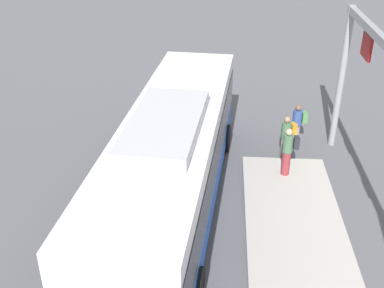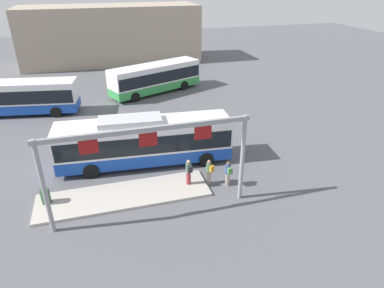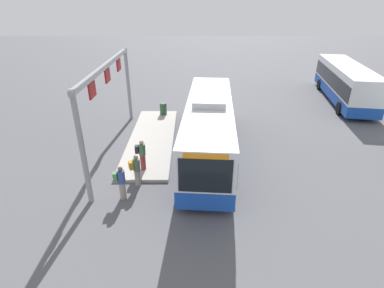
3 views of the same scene
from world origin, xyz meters
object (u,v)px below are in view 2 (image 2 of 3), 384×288
at_px(bus_background_left, 14,96).
at_px(person_waiting_near, 189,172).
at_px(bus_main, 145,140).
at_px(person_boarding, 228,173).
at_px(bus_background_right, 156,77).
at_px(trash_bin, 45,196).
at_px(person_waiting_mid, 209,171).

xyz_separation_m(bus_background_left, person_waiting_near, (12.12, -16.01, -0.73)).
relative_size(bus_main, person_boarding, 7.03).
relative_size(bus_main, bus_background_right, 1.12).
relative_size(bus_main, trash_bin, 13.04).
distance_m(bus_main, person_waiting_near, 4.18).
height_order(person_boarding, trash_bin, person_boarding).
height_order(bus_background_left, person_waiting_mid, bus_background_left).
bearing_deg(person_waiting_mid, bus_main, 18.55).
relative_size(bus_main, bus_background_left, 1.02).
bearing_deg(person_boarding, bus_background_right, -4.39).
xyz_separation_m(person_boarding, person_waiting_near, (-2.33, 0.60, 0.16)).
height_order(bus_background_right, trash_bin, bus_background_right).
xyz_separation_m(bus_background_right, person_boarding, (0.78, -19.37, -0.89)).
xyz_separation_m(bus_background_right, person_waiting_near, (-1.55, -18.77, -0.73)).
relative_size(person_waiting_near, trash_bin, 1.86).
bearing_deg(bus_background_right, person_waiting_near, 62.48).
distance_m(bus_background_right, person_waiting_near, 18.85).
bearing_deg(person_waiting_near, person_waiting_mid, -99.16).
distance_m(person_waiting_mid, trash_bin, 9.56).
bearing_deg(bus_background_right, bus_background_left, -11.35).
height_order(bus_background_left, person_waiting_near, bus_background_left).
relative_size(person_waiting_near, person_waiting_mid, 1.00).
height_order(bus_main, bus_background_right, bus_main).
bearing_deg(person_waiting_mid, person_boarding, -140.25).
xyz_separation_m(person_waiting_near, person_waiting_mid, (1.29, -0.09, -0.16)).
distance_m(bus_background_right, person_boarding, 19.41).
distance_m(bus_main, person_boarding, 6.12).
distance_m(bus_background_left, person_waiting_mid, 20.96).
height_order(bus_main, bus_background_left, bus_main).
height_order(bus_main, person_boarding, bus_main).
bearing_deg(bus_main, bus_background_left, 133.52).
bearing_deg(person_waiting_near, bus_background_right, -9.95).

